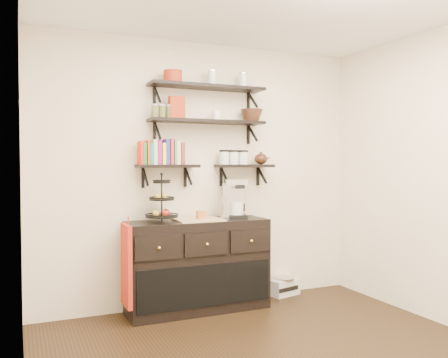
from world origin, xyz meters
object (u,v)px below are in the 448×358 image
sideboard (198,265)px  radio (285,286)px  coffee_maker (235,199)px  fruit_stand (162,206)px

sideboard → radio: bearing=6.4°
sideboard → radio: size_ratio=3.85×
radio → coffee_maker: bearing=173.7°
sideboard → fruit_stand: 0.70m
coffee_maker → radio: bearing=24.5°
radio → sideboard: bearing=172.1°
sideboard → radio: sideboard is taller
sideboard → coffee_maker: (0.42, 0.03, 0.64)m
fruit_stand → coffee_maker: size_ratio=1.13×
coffee_maker → radio: 1.19m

